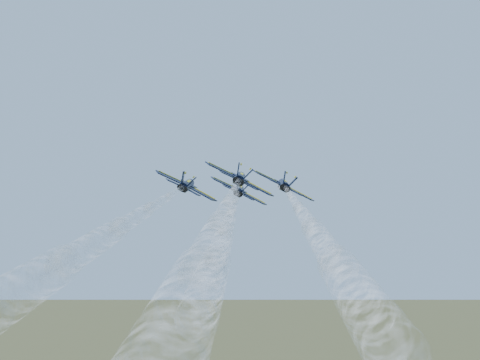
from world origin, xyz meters
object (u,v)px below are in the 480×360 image
(jet_left, at_px, (187,185))
(jet_right, at_px, (283,185))
(jet_lead, at_px, (239,191))
(jet_slot, at_px, (240,179))

(jet_left, height_order, jet_right, same)
(jet_lead, distance_m, jet_slot, 23.56)
(jet_left, relative_size, jet_right, 1.00)
(jet_lead, distance_m, jet_right, 13.98)
(jet_right, relative_size, jet_slot, 1.00)
(jet_left, height_order, jet_slot, same)
(jet_left, distance_m, jet_right, 16.94)
(jet_lead, bearing_deg, jet_right, -56.92)
(jet_lead, xyz_separation_m, jet_left, (-5.19, -13.65, 0.00))
(jet_left, relative_size, jet_slot, 1.00)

